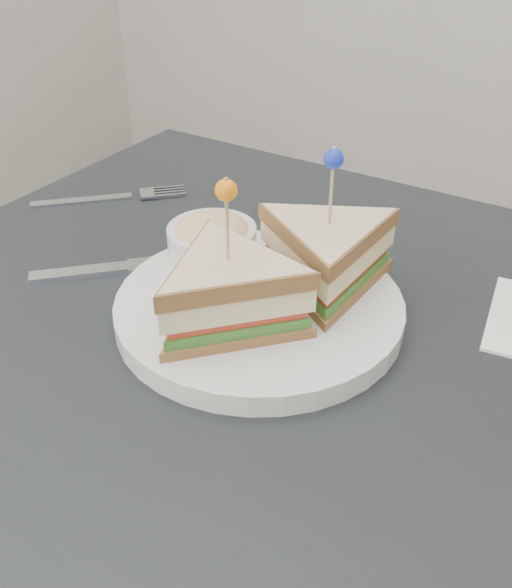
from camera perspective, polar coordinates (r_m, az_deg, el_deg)
The scene contains 4 objects.
table at distance 0.63m, azimuth -1.27°, elevation -9.74°, with size 0.80×0.80×0.75m.
plate_meal at distance 0.59m, azimuth 1.04°, elevation 1.49°, with size 0.33×0.33×0.16m.
cutlery_fork at distance 0.85m, azimuth -12.03°, elevation 8.27°, with size 0.15×0.15×0.01m.
cutlery_knife at distance 0.69m, azimuth -10.19°, elevation 2.45°, with size 0.19×0.19×0.01m.
Camera 1 is at (0.26, -0.38, 1.11)m, focal length 40.00 mm.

